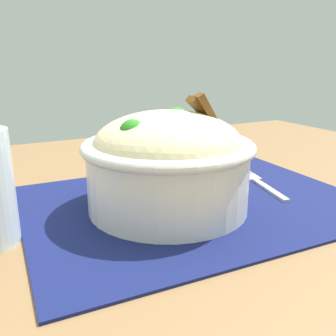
{
  "coord_description": "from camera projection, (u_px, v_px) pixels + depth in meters",
  "views": [
    {
      "loc": [
        -0.26,
        -0.37,
        0.91
      ],
      "look_at": [
        -0.07,
        -0.01,
        0.79
      ],
      "focal_mm": 39.09,
      "sensor_mm": 36.0,
      "label": 1
    }
  ],
  "objects": [
    {
      "name": "table",
      "position": [
        214.0,
        242.0,
        0.5
      ],
      "size": [
        1.08,
        0.92,
        0.74
      ],
      "color": "olive",
      "rests_on": "ground_plane"
    },
    {
      "name": "placemat",
      "position": [
        195.0,
        202.0,
        0.47
      ],
      "size": [
        0.43,
        0.32,
        0.0
      ],
      "primitive_type": "cube",
      "rotation": [
        0.0,
        0.0,
        -0.03
      ],
      "color": "#11194C",
      "rests_on": "table"
    },
    {
      "name": "bowl",
      "position": [
        168.0,
        160.0,
        0.43
      ],
      "size": [
        0.25,
        0.25,
        0.14
      ],
      "color": "silver",
      "rests_on": "placemat"
    },
    {
      "name": "fork",
      "position": [
        259.0,
        182.0,
        0.53
      ],
      "size": [
        0.05,
        0.14,
        0.0
      ],
      "color": "#B4B4B4",
      "rests_on": "placemat"
    }
  ]
}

